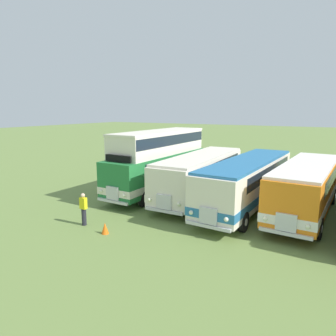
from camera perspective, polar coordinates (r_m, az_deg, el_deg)
bus_first_in_row at (r=22.42m, az=-1.69°, el=1.67°), size 2.79×10.05×4.49m
bus_second_in_row at (r=21.15m, az=6.13°, el=-0.90°), size 2.80×10.43×2.99m
bus_third_in_row at (r=19.80m, az=14.55°, el=-1.98°), size 3.04×11.62×2.99m
bus_fourth_in_row at (r=19.39m, az=24.12°, el=-2.86°), size 3.02×10.17×2.99m
cone_near_end at (r=15.74m, az=-11.50°, el=-10.77°), size 0.36×0.36×0.57m
marshal_person at (r=16.89m, az=-15.24°, el=-7.26°), size 0.36×0.24×1.73m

